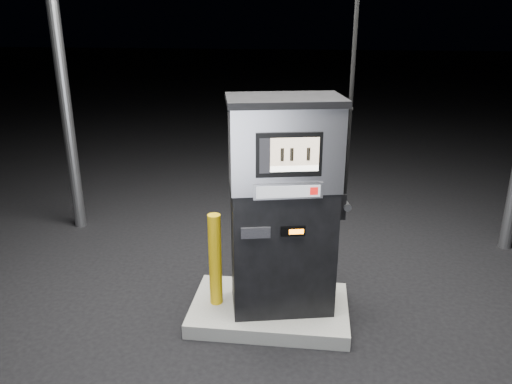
# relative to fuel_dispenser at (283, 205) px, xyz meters

# --- Properties ---
(ground) EXTENTS (80.00, 80.00, 0.00)m
(ground) POSITION_rel_fuel_dispenser_xyz_m (-0.12, -0.00, -1.24)
(ground) COLOR black
(ground) RESTS_ON ground
(pump_island) EXTENTS (1.60, 1.00, 0.15)m
(pump_island) POSITION_rel_fuel_dispenser_xyz_m (-0.12, -0.00, -1.17)
(pump_island) COLOR slate
(pump_island) RESTS_ON ground
(fuel_dispenser) EXTENTS (1.23, 0.83, 4.41)m
(fuel_dispenser) POSITION_rel_fuel_dispenser_xyz_m (0.00, 0.00, 0.00)
(fuel_dispenser) COLOR black
(fuel_dispenser) RESTS_ON pump_island
(bollard_left) EXTENTS (0.16, 0.16, 0.98)m
(bollard_left) POSITION_rel_fuel_dispenser_xyz_m (-0.67, -0.04, -0.60)
(bollard_left) COLOR gold
(bollard_left) RESTS_ON pump_island
(bollard_right) EXTENTS (0.16, 0.16, 0.97)m
(bollard_right) POSITION_rel_fuel_dispenser_xyz_m (0.43, 0.07, -0.61)
(bollard_right) COLOR gold
(bollard_right) RESTS_ON pump_island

